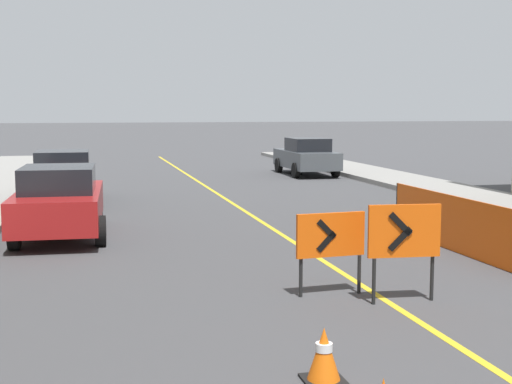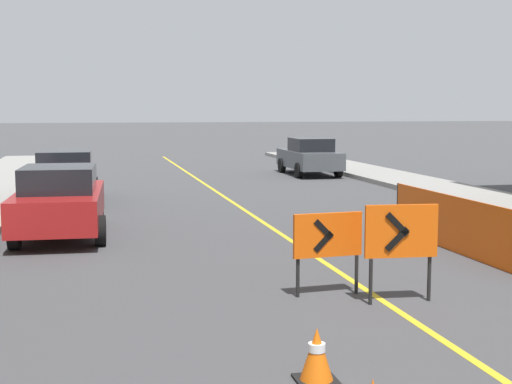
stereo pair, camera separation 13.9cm
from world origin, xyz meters
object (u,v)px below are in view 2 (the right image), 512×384
at_px(parked_car_curb_mid, 65,176).
at_px(parked_car_curb_far, 310,156).
at_px(arrow_barricade_secondary, 401,235).
at_px(parked_car_curb_near, 60,201).
at_px(arrow_barricade_primary, 328,238).
at_px(traffic_cone_fifth, 317,355).

xyz_separation_m(parked_car_curb_mid, parked_car_curb_far, (9.91, 6.96, 0.00)).
bearing_deg(arrow_barricade_secondary, parked_car_curb_near, 132.36).
height_order(arrow_barricade_primary, parked_car_curb_near, parked_car_curb_near).
distance_m(traffic_cone_fifth, parked_car_curb_near, 9.87).
relative_size(parked_car_curb_near, parked_car_curb_mid, 1.01).
bearing_deg(traffic_cone_fifth, parked_car_curb_mid, 101.08).
relative_size(parked_car_curb_mid, parked_car_curb_far, 1.00).
xyz_separation_m(traffic_cone_fifth, arrow_barricade_secondary, (2.14, 2.65, 0.73)).
distance_m(traffic_cone_fifth, arrow_barricade_secondary, 3.48).
bearing_deg(arrow_barricade_primary, arrow_barricade_secondary, -40.07).
bearing_deg(parked_car_curb_mid, arrow_barricade_primary, -69.70).
relative_size(arrow_barricade_primary, parked_car_curb_far, 0.30).
height_order(traffic_cone_fifth, arrow_barricade_secondary, arrow_barricade_secondary).
xyz_separation_m(arrow_barricade_primary, parked_car_curb_near, (-4.18, 6.11, -0.09)).
bearing_deg(parked_car_curb_near, parked_car_curb_mid, 93.45).
height_order(arrow_barricade_secondary, parked_car_curb_far, parked_car_curb_far).
height_order(traffic_cone_fifth, parked_car_curb_near, parked_car_curb_near).
relative_size(arrow_barricade_secondary, parked_car_curb_near, 0.33).
distance_m(traffic_cone_fifth, parked_car_curb_mid, 15.69).
height_order(arrow_barricade_primary, parked_car_curb_far, parked_car_curb_far).
bearing_deg(parked_car_curb_far, arrow_barricade_primary, -106.18).
bearing_deg(traffic_cone_fifth, arrow_barricade_primary, 69.44).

